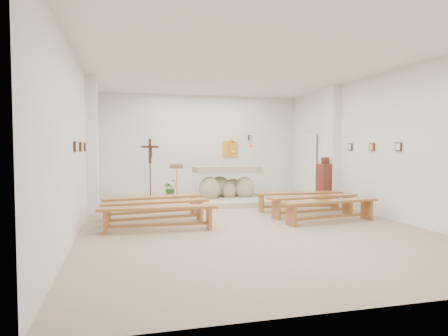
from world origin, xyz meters
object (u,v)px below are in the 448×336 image
object	(u,v)px
bench_left_front	(152,202)
bench_left_third	(159,213)
donation_pedestal	(325,184)
lectern	(177,181)
bench_right_front	(299,197)
bench_right_third	(331,206)
crucifix_stand	(150,164)
bench_right_second	(313,201)
altar	(226,184)
bench_left_second	(155,207)

from	to	relation	value
bench_left_front	bench_left_third	xyz separation A→B (m)	(-0.00, -1.70, 0.00)
donation_pedestal	bench_left_third	distance (m)	5.59
lectern	donation_pedestal	xyz separation A→B (m)	(4.15, -1.49, -0.06)
bench_right_front	bench_right_third	size ratio (longest dim) A/B	1.00
bench_left_third	bench_left_front	bearing A→B (deg)	92.13
crucifix_stand	bench_left_front	size ratio (longest dim) A/B	0.74
lectern	bench_right_second	xyz separation A→B (m)	(2.98, -3.06, -0.31)
bench_left_front	bench_right_third	distance (m)	4.22
altar	lectern	size ratio (longest dim) A/B	1.92
lectern	crucifix_stand	bearing A→B (deg)	156.02
bench_right_front	donation_pedestal	bearing A→B (deg)	35.60
lectern	bench_left_second	world-z (taller)	lectern
donation_pedestal	bench_left_front	distance (m)	5.09
bench_left_second	bench_right_second	size ratio (longest dim) A/B	1.00
crucifix_stand	bench_left_third	distance (m)	4.48
crucifix_stand	bench_right_front	world-z (taller)	crucifix_stand
donation_pedestal	bench_right_third	distance (m)	2.70
bench_left_front	bench_right_third	xyz separation A→B (m)	(3.87, -1.70, 0.00)
lectern	bench_right_second	world-z (taller)	lectern
bench_right_third	donation_pedestal	bearing A→B (deg)	56.36
altar	bench_right_front	xyz separation A→B (m)	(1.43, -2.27, -0.17)
bench_right_third	bench_right_front	bearing A→B (deg)	82.04
bench_right_front	bench_right_third	xyz separation A→B (m)	(0.00, -1.70, 0.00)
bench_left_third	bench_right_second	bearing A→B (deg)	14.49
altar	bench_right_second	bearing A→B (deg)	-69.13
crucifix_stand	bench_right_second	xyz separation A→B (m)	(3.74, -3.56, -0.82)
lectern	altar	bearing A→B (deg)	11.00
bench_left_front	bench_right_second	size ratio (longest dim) A/B	1.00
lectern	bench_left_front	bearing A→B (deg)	-102.72
donation_pedestal	bench_right_front	bearing A→B (deg)	-157.61
altar	bench_left_second	world-z (taller)	altar
bench_left_third	bench_right_third	bearing A→B (deg)	2.13
bench_left_third	bench_right_third	distance (m)	3.87
bench_left_front	bench_left_third	distance (m)	1.70
bench_right_front	bench_right_second	xyz separation A→B (m)	(0.00, -0.85, 0.00)
bench_left_third	bench_right_front	bearing A→B (deg)	25.80
bench_right_front	bench_right_third	bearing A→B (deg)	-86.38
altar	bench_right_third	world-z (taller)	altar
crucifix_stand	bench_left_front	distance (m)	2.83
crucifix_stand	bench_right_front	size ratio (longest dim) A/B	0.75
bench_right_front	bench_left_second	distance (m)	3.96
altar	bench_right_second	world-z (taller)	altar
bench_left_second	bench_left_third	size ratio (longest dim) A/B	1.01
crucifix_stand	bench_left_second	bearing A→B (deg)	-111.46
altar	donation_pedestal	world-z (taller)	donation_pedestal
lectern	bench_right_front	size ratio (longest dim) A/B	0.45
bench_left_second	bench_left_third	world-z (taller)	same
donation_pedestal	bench_right_second	distance (m)	1.97
bench_right_front	altar	bearing A→B (deg)	125.89
crucifix_stand	donation_pedestal	bearing A→B (deg)	-41.36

